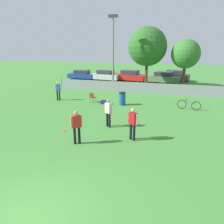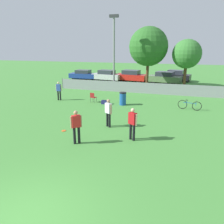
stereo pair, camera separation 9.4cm
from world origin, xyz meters
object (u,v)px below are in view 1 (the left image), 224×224
object	(u,v)px
player_thrower_red	(77,125)
gear_bag_sideline	(105,102)
parked_car_silver	(106,75)
bicycle_sideline	(189,105)
tree_near_pole	(147,47)
tree_far_right	(186,54)
folding_chair_sideline	(92,97)
light_pole	(113,47)
parked_car_red	(130,76)
player_defender_red	(133,122)
spectator_in_blue	(58,90)
parked_car_olive	(164,78)
parked_car_blue	(82,75)
player_receiver_white	(108,111)
parked_car_dark	(174,76)
trash_bin	(122,99)
frisbee_disc	(64,131)

from	to	relation	value
player_thrower_red	gear_bag_sideline	distance (m)	7.86
gear_bag_sideline	parked_car_silver	bearing A→B (deg)	108.49
bicycle_sideline	tree_near_pole	bearing A→B (deg)	127.78
tree_far_right	folding_chair_sideline	world-z (taller)	tree_far_right
bicycle_sideline	light_pole	bearing A→B (deg)	154.78
tree_near_pole	parked_car_red	world-z (taller)	tree_near_pole
player_defender_red	tree_near_pole	bearing A→B (deg)	126.16
parked_car_red	tree_far_right	bearing A→B (deg)	-21.68
gear_bag_sideline	bicycle_sideline	bearing A→B (deg)	2.41
player_thrower_red	folding_chair_sideline	distance (m)	8.27
tree_far_right	player_defender_red	xyz separation A→B (m)	(-2.50, -15.70, -2.83)
spectator_in_blue	parked_car_silver	size ratio (longest dim) A/B	0.39
parked_car_olive	parked_car_blue	bearing A→B (deg)	-170.90
player_receiver_white	spectator_in_blue	xyz separation A→B (m)	(-6.30, 5.09, -0.02)
parked_car_silver	parked_car_dark	distance (m)	9.57
spectator_in_blue	parked_car_dark	bearing A→B (deg)	-127.20
player_thrower_red	parked_car_olive	bearing A→B (deg)	42.19
player_defender_red	parked_car_blue	size ratio (longest dim) A/B	0.42
player_defender_red	parked_car_dark	distance (m)	21.41
trash_bin	parked_car_olive	bearing A→B (deg)	79.37
tree_near_pole	gear_bag_sideline	size ratio (longest dim) A/B	10.37
frisbee_disc	parked_car_silver	xyz separation A→B (m)	(-3.99, 19.14, 0.68)
tree_near_pole	frisbee_disc	size ratio (longest dim) A/B	27.53
light_pole	bicycle_sideline	bearing A→B (deg)	-35.64
parked_car_blue	gear_bag_sideline	bearing A→B (deg)	-60.23
parked_car_blue	parked_car_red	world-z (taller)	parked_car_red
parked_car_dark	folding_chair_sideline	bearing A→B (deg)	-101.59
tree_far_right	gear_bag_sideline	xyz separation A→B (m)	(-6.19, -9.21, -3.65)
tree_far_right	parked_car_dark	world-z (taller)	tree_far_right
frisbee_disc	trash_bin	bearing A→B (deg)	75.60
frisbee_disc	parked_car_olive	bearing A→B (deg)	78.05
tree_near_pole	player_defender_red	xyz separation A→B (m)	(1.70, -15.68, -3.61)
player_receiver_white	parked_car_red	xyz separation A→B (m)	(-2.75, 18.13, -0.26)
player_defender_red	player_thrower_red	xyz separation A→B (m)	(-2.49, -1.23, 0.00)
tree_near_pole	parked_car_red	bearing A→B (deg)	125.73
frisbee_disc	gear_bag_sideline	size ratio (longest dim) A/B	0.38
frisbee_disc	parked_car_silver	size ratio (longest dim) A/B	0.06
parked_car_silver	tree_far_right	bearing A→B (deg)	-11.46
parked_car_silver	folding_chair_sideline	bearing A→B (deg)	-69.33
tree_near_pole	trash_bin	world-z (taller)	tree_near_pole
tree_far_right	parked_car_dark	xyz separation A→B (m)	(-1.12, 5.67, -3.07)
parked_car_blue	parked_car_red	distance (m)	7.11
player_thrower_red	player_receiver_white	world-z (taller)	same
player_receiver_white	folding_chair_sideline	size ratio (longest dim) A/B	1.98
player_defender_red	parked_car_blue	bearing A→B (deg)	150.98
tree_far_right	bicycle_sideline	distance (m)	9.58
gear_bag_sideline	tree_near_pole	bearing A→B (deg)	77.77
spectator_in_blue	parked_car_olive	distance (m)	14.96
tree_far_right	parked_car_silver	distance (m)	11.42
light_pole	parked_car_olive	bearing A→B (deg)	54.72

